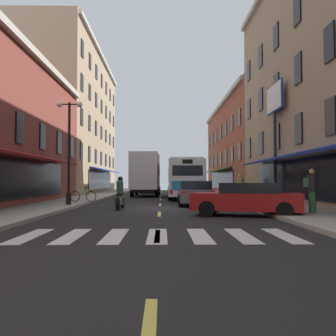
# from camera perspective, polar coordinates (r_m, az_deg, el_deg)

# --- Properties ---
(ground_plane) EXTENTS (34.80, 80.00, 0.10)m
(ground_plane) POSITION_cam_1_polar(r_m,az_deg,el_deg) (19.96, -1.23, -6.20)
(ground_plane) COLOR black
(lane_centre_dashes) EXTENTS (0.14, 73.90, 0.01)m
(lane_centre_dashes) POSITION_cam_1_polar(r_m,az_deg,el_deg) (19.70, -1.24, -6.10)
(lane_centre_dashes) COLOR #DBCC4C
(lane_centre_dashes) RESTS_ON ground
(crosswalk_near) EXTENTS (7.10, 2.80, 0.01)m
(crosswalk_near) POSITION_cam_1_polar(r_m,az_deg,el_deg) (10.00, -1.60, -10.10)
(crosswalk_near) COLOR silver
(crosswalk_near) RESTS_ON ground
(sidewalk_left) EXTENTS (3.00, 80.00, 0.14)m
(sidewalk_left) POSITION_cam_1_polar(r_m,az_deg,el_deg) (20.84, -17.76, -5.60)
(sidewalk_left) COLOR #A39E93
(sidewalk_left) RESTS_ON ground
(sidewalk_right) EXTENTS (3.00, 80.00, 0.14)m
(sidewalk_right) POSITION_cam_1_polar(r_m,az_deg,el_deg) (20.77, 15.35, -5.63)
(sidewalk_right) COLOR #A39E93
(sidewalk_right) RESTS_ON ground
(billboard_sign) EXTENTS (0.40, 3.01, 7.28)m
(billboard_sign) POSITION_cam_1_polar(r_m,az_deg,el_deg) (24.51, 15.72, 8.24)
(billboard_sign) COLOR black
(billboard_sign) RESTS_ON sidewalk_right
(transit_bus) EXTENTS (2.85, 12.29, 3.10)m
(transit_bus) POSITION_cam_1_polar(r_m,az_deg,el_deg) (31.72, 2.46, -1.59)
(transit_bus) COLOR white
(transit_bus) RESTS_ON ground
(box_truck) EXTENTS (2.66, 7.71, 3.93)m
(box_truck) POSITION_cam_1_polar(r_m,az_deg,el_deg) (35.45, -3.33, -0.98)
(box_truck) COLOR white
(box_truck) RESTS_ON ground
(sedan_near) EXTENTS (2.06, 4.50, 1.43)m
(sedan_near) POSITION_cam_1_polar(r_m,az_deg,el_deg) (22.21, 4.10, -3.76)
(sedan_near) COLOR #515154
(sedan_near) RESTS_ON ground
(sedan_mid) EXTENTS (2.04, 4.75, 1.32)m
(sedan_mid) POSITION_cam_1_polar(r_m,az_deg,el_deg) (44.47, -2.75, -2.93)
(sedan_mid) COLOR silver
(sedan_mid) RESTS_ON ground
(sedan_far) EXTENTS (4.69, 3.02, 1.35)m
(sedan_far) POSITION_cam_1_polar(r_m,az_deg,el_deg) (15.82, 11.82, -4.55)
(sedan_far) COLOR maroon
(sedan_far) RESTS_ON ground
(motorcycle_rider) EXTENTS (0.62, 2.07, 1.66)m
(motorcycle_rider) POSITION_cam_1_polar(r_m,az_deg,el_deg) (19.23, -7.18, -4.08)
(motorcycle_rider) COLOR black
(motorcycle_rider) RESTS_ON ground
(bicycle_near) EXTENTS (1.70, 0.49, 0.91)m
(bicycle_near) POSITION_cam_1_polar(r_m,az_deg,el_deg) (24.17, -12.63, -4.11)
(bicycle_near) COLOR black
(bicycle_near) RESTS_ON sidewalk_left
(pedestrian_near) EXTENTS (0.52, 0.37, 1.78)m
(pedestrian_near) POSITION_cam_1_polar(r_m,az_deg,el_deg) (16.39, 20.78, -3.02)
(pedestrian_near) COLOR #33663F
(pedestrian_near) RESTS_ON sidewalk_right
(pedestrian_mid) EXTENTS (0.36, 0.36, 1.72)m
(pedestrian_mid) POSITION_cam_1_polar(r_m,az_deg,el_deg) (28.06, 10.86, -2.75)
(pedestrian_mid) COLOR #33663F
(pedestrian_mid) RESTS_ON sidewalk_right
(pedestrian_far) EXTENTS (0.36, 0.36, 1.72)m
(pedestrian_far) POSITION_cam_1_polar(r_m,az_deg,el_deg) (30.29, 10.92, -2.69)
(pedestrian_far) COLOR #66387F
(pedestrian_far) RESTS_ON sidewalk_right
(pedestrian_rear) EXTENTS (0.36, 0.36, 1.74)m
(pedestrian_rear) POSITION_cam_1_polar(r_m,az_deg,el_deg) (23.81, 10.73, -2.87)
(pedestrian_rear) COLOR #33663F
(pedestrian_rear) RESTS_ON sidewalk_right
(street_lamp_twin) EXTENTS (1.42, 0.32, 5.66)m
(street_lamp_twin) POSITION_cam_1_polar(r_m,az_deg,el_deg) (21.49, -14.63, 3.01)
(street_lamp_twin) COLOR black
(street_lamp_twin) RESTS_ON sidewalk_left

